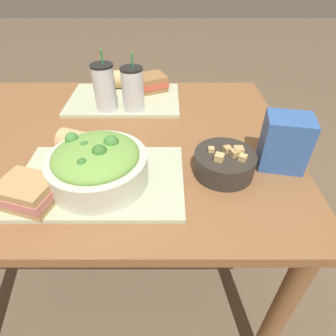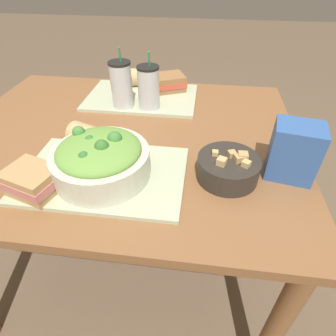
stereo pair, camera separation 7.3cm
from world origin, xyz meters
TOP-DOWN VIEW (x-y plane):
  - ground_plane at (0.00, 0.00)m, footprint 12.00×12.00m
  - dining_table at (0.00, 0.00)m, footprint 1.19×0.95m
  - tray_near at (0.01, -0.23)m, footprint 0.45×0.30m
  - tray_far at (0.01, 0.28)m, footprint 0.45×0.30m
  - salad_bowl at (0.01, -0.24)m, footprint 0.26×0.26m
  - soup_bowl at (0.35, -0.19)m, footprint 0.17×0.17m
  - sandwich_near at (-0.15, -0.32)m, footprint 0.16×0.14m
  - baguette_near at (-0.05, -0.12)m, footprint 0.19×0.13m
  - sandwich_far at (0.12, 0.36)m, footprint 0.16×0.15m
  - baguette_far at (-0.04, 0.39)m, footprint 0.14×0.09m
  - drink_cup_dark at (-0.04, 0.18)m, footprint 0.08×0.08m
  - drink_cup_red at (0.06, 0.18)m, footprint 0.08×0.08m
  - chip_bag at (0.52, -0.15)m, footprint 0.14×0.12m

SIDE VIEW (x-z plane):
  - ground_plane at x=0.00m, z-range 0.00..0.00m
  - dining_table at x=0.00m, z-range 0.28..1.05m
  - tray_near at x=0.01m, z-range 0.77..0.78m
  - tray_far at x=0.01m, z-range 0.77..0.78m
  - soup_bowl at x=0.35m, z-range 0.76..0.85m
  - sandwich_near at x=-0.15m, z-range 0.78..0.85m
  - sandwich_far at x=0.12m, z-range 0.78..0.85m
  - baguette_near at x=-0.05m, z-range 0.78..0.86m
  - baguette_far at x=-0.04m, z-range 0.78..0.86m
  - salad_bowl at x=0.01m, z-range 0.77..0.90m
  - chip_bag at x=0.52m, z-range 0.77..0.93m
  - drink_cup_red at x=0.06m, z-range 0.75..0.96m
  - drink_cup_dark at x=-0.04m, z-range 0.75..0.97m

